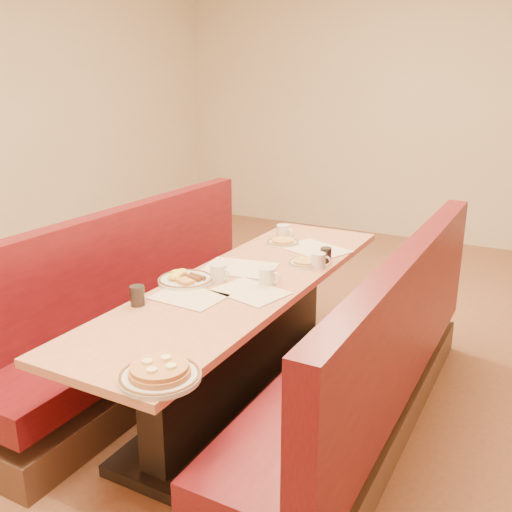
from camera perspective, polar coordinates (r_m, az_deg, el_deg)
The scene contains 19 objects.
ground at distance 3.48m, azimuth -1.00°, elevation -14.02°, with size 8.00×8.00×0.00m, color #9E6647.
room_envelope at distance 2.97m, azimuth -1.21°, elevation 19.65°, with size 6.04×8.04×2.82m.
diner_table at distance 3.30m, azimuth -1.04°, elevation -8.47°, with size 0.70×2.50×0.75m.
booth_left at distance 3.69m, azimuth -11.05°, elevation -6.12°, with size 0.55×2.50×1.05m.
booth_right at distance 3.05m, azimuth 11.26°, elevation -11.41°, with size 0.55×2.50×1.05m.
placemat_near_left at distance 2.92m, azimuth -6.75°, elevation -4.05°, with size 0.35×0.26×0.00m, color beige.
placemat_near_right at distance 2.97m, azimuth -0.60°, elevation -3.57°, with size 0.36×0.27×0.00m, color beige.
placemat_far_left at distance 3.33m, azimuth -1.62°, elevation -1.17°, with size 0.40×0.30×0.00m, color beige.
placemat_far_right at distance 3.71m, azimuth 5.92°, elevation 0.70°, with size 0.40×0.30×0.00m, color beige.
pancake_plate at distance 2.18m, azimuth -9.61°, elevation -11.51°, with size 0.31×0.31×0.07m.
eggs_plate at distance 3.13m, azimuth -7.12°, elevation -2.28°, with size 0.30×0.30×0.06m.
extra_plate_mid at distance 3.40m, azimuth 4.92°, elevation -0.66°, with size 0.20×0.20×0.04m.
extra_plate_far at distance 3.81m, azimuth 2.70°, elevation 1.41°, with size 0.21×0.21×0.04m.
coffee_mug_a at distance 3.06m, azimuth 1.19°, elevation -2.02°, with size 0.12×0.09×0.09m.
coffee_mug_b at distance 3.12m, azimuth -3.74°, elevation -1.68°, with size 0.12×0.09×0.09m.
coffee_mug_c at distance 3.34m, azimuth 6.31°, elevation -0.44°, with size 0.12×0.08×0.09m.
coffee_mug_d at distance 3.92m, azimuth 2.77°, elevation 2.43°, with size 0.13×0.09×0.10m.
soda_tumbler_near at distance 2.85m, azimuth -11.78°, elevation -3.90°, with size 0.07×0.07×0.10m.
soda_tumbler_mid at distance 3.44m, azimuth 6.99°, elevation 0.08°, with size 0.07×0.07×0.09m.
Camera 1 is at (1.46, -2.58, 1.82)m, focal length 40.00 mm.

